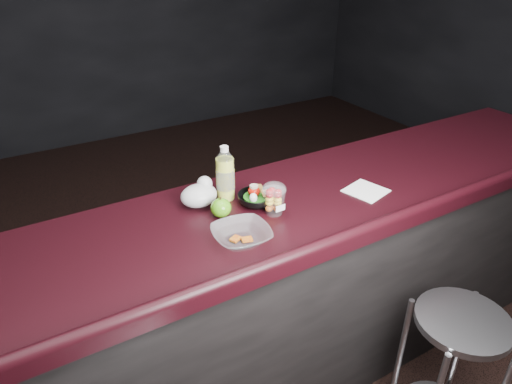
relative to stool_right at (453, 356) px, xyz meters
The scene contains 10 objects.
room_shell 1.46m from the stool_right, 145.34° to the left, with size 8.00×8.00×8.00m.
counter 0.87m from the stool_right, 128.79° to the left, with size 4.06×0.71×1.02m.
stool_right is the anchor object (origin of this frame).
lemonade_bottle 1.17m from the stool_right, 124.64° to the left, with size 0.08×0.08×0.24m.
fruit_cup 0.96m from the stool_right, 126.87° to the left, with size 0.10×0.10×0.14m.
green_apple 1.10m from the stool_right, 132.93° to the left, with size 0.08×0.08×0.09m.
plastic_bag 1.21m from the stool_right, 129.71° to the left, with size 0.16×0.13×0.11m.
snack_bowl 1.01m from the stool_right, 124.37° to the left, with size 0.19×0.19×0.08m.
takeout_bowl 0.99m from the stool_right, 142.65° to the left, with size 0.23×0.23×0.05m.
paper_napkin 0.75m from the stool_right, 91.61° to the left, with size 0.16×0.16×0.00m, color white.
Camera 1 is at (-0.79, -1.08, 1.99)m, focal length 32.00 mm.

